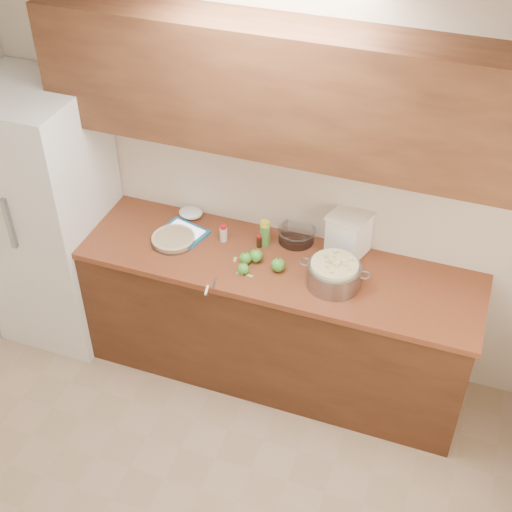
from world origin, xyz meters
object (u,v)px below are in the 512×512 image
(pie, at_px, (173,239))
(colander, at_px, (334,274))
(flour_canister, at_px, (349,233))
(tablet, at_px, (183,233))

(pie, distance_m, colander, 1.03)
(pie, height_order, colander, colander)
(flour_canister, height_order, tablet, flour_canister)
(pie, bearing_deg, colander, -2.46)
(colander, height_order, flour_canister, flour_canister)
(colander, bearing_deg, flour_canister, 89.70)
(pie, distance_m, tablet, 0.10)
(colander, distance_m, flour_canister, 0.32)
(pie, xyz_separation_m, flour_canister, (1.03, 0.27, 0.12))
(pie, xyz_separation_m, tablet, (0.02, 0.09, -0.01))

